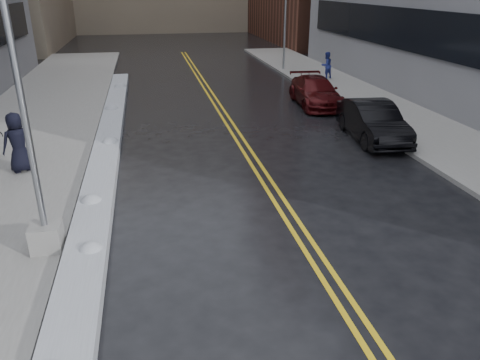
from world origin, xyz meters
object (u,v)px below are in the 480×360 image
car_black (373,121)px  pedestrian_c (18,142)px  car_maroon (315,92)px  fire_hydrant (388,113)px  lamppost (30,147)px  pedestrian_east (326,65)px  traffic_signal (285,19)px

car_black → pedestrian_c: bearing=-169.5°
car_maroon → fire_hydrant: bearing=-62.6°
lamppost → pedestrian_c: size_ratio=4.08×
pedestrian_c → car_maroon: (12.16, 6.97, -0.41)m
car_black → pedestrian_east: bearing=82.2°
fire_hydrant → car_maroon: bearing=113.2°
pedestrian_c → car_maroon: 14.03m
traffic_signal → pedestrian_east: size_ratio=3.76×
lamppost → pedestrian_c: lamppost is taller
lamppost → car_black: (10.80, 6.37, -1.80)m
lamppost → pedestrian_east: size_ratio=4.78×
fire_hydrant → car_black: size_ratio=0.16×
traffic_signal → pedestrian_c: (-13.42, -16.89, -2.32)m
pedestrian_east → car_maroon: bearing=42.6°
pedestrian_c → car_maroon: bearing=-179.5°
traffic_signal → car_maroon: traffic_signal is taller
fire_hydrant → pedestrian_c: 14.22m
pedestrian_east → car_black: pedestrian_east is taller
pedestrian_c → pedestrian_east: (14.99, 12.91, -0.14)m
traffic_signal → pedestrian_c: size_ratio=3.21×
car_black → car_maroon: 5.72m
car_black → car_maroon: size_ratio=0.95×
traffic_signal → fire_hydrant: bearing=-88.0°
lamppost → fire_hydrant: bearing=33.0°
lamppost → pedestrian_c: bearing=107.5°
lamppost → car_maroon: (10.55, 12.09, -1.85)m
pedestrian_east → car_black: (-2.57, -11.66, -0.22)m
traffic_signal → pedestrian_c: 21.69m
pedestrian_c → car_black: bearing=156.5°
fire_hydrant → car_black: bearing=-132.6°
lamppost → fire_hydrant: size_ratio=10.45×
pedestrian_east → car_black: bearing=55.5°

